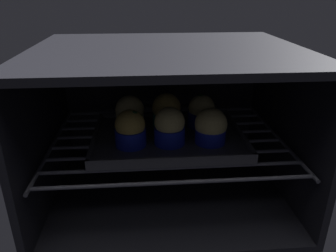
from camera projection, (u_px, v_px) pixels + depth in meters
The scene contains 9 objects.
oven_cavity at pixel (166, 119), 81.06cm from camera, with size 59.00×47.00×37.00cm.
oven_rack at pixel (168, 139), 78.53cm from camera, with size 54.80×42.00×0.80cm.
baking_tray at pixel (168, 137), 77.07cm from camera, with size 34.88×25.99×2.20cm.
muffin_row0_col0 at pixel (130, 129), 70.53cm from camera, with size 6.85×6.85×8.23cm.
muffin_row0_col1 at pixel (169, 127), 71.23cm from camera, with size 6.85×6.85×8.54cm.
muffin_row0_col2 at pixel (211, 127), 71.89cm from camera, with size 7.24×7.24×8.08cm.
muffin_row1_col0 at pixel (130, 114), 78.52cm from camera, with size 6.99×6.99×8.53cm.
muffin_row1_col1 at pixel (167, 112), 79.51cm from camera, with size 7.05×7.05×8.73cm.
muffin_row1_col2 at pixel (201, 112), 80.43cm from camera, with size 6.85×6.85×8.29cm.
Camera 1 is at (-5.65, -48.58, 47.71)cm, focal length 34.65 mm.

